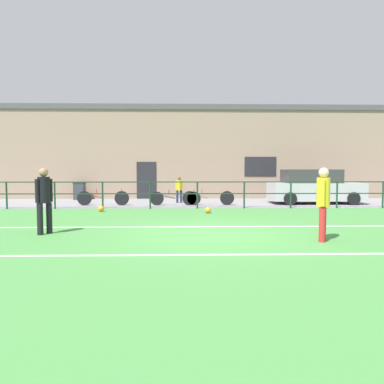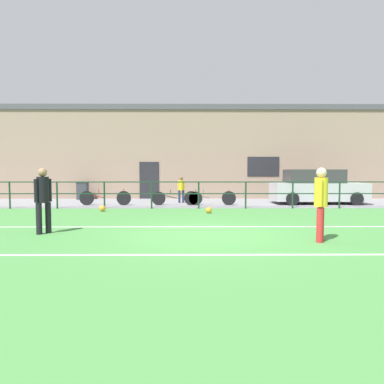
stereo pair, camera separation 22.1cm
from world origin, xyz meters
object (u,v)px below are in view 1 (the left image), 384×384
bicycle_parked_2 (175,198)px  player_striker (323,200)px  soccer_ball_spare (101,209)px  spectator_child (179,188)px  bicycle_parked_0 (103,198)px  trash_bin_0 (79,191)px  player_goalkeeper (44,197)px  soccer_ball_match (208,210)px  parked_car_red (314,187)px  bicycle_parked_1 (208,198)px

bicycle_parked_2 → player_striker: bearing=-66.4°
player_striker → soccer_ball_spare: (-6.42, 5.90, -0.83)m
spectator_child → soccer_ball_spare: bearing=38.4°
bicycle_parked_0 → bicycle_parked_2: bearing=-0.0°
trash_bin_0 → player_goalkeeper: bearing=-78.2°
player_goalkeeper → bicycle_parked_0: size_ratio=0.71×
player_goalkeeper → soccer_ball_match: bearing=-8.2°
soccer_ball_spare → parked_car_red: parked_car_red is taller
bicycle_parked_2 → trash_bin_0: size_ratio=2.37×
spectator_child → soccer_ball_match: bearing=94.7°
bicycle_parked_1 → player_striker: bearing=-75.9°
bicycle_parked_2 → parked_car_red: bearing=6.3°
parked_car_red → trash_bin_0: parked_car_red is taller
parked_car_red → bicycle_parked_0: parked_car_red is taller
soccer_ball_match → parked_car_red: bearing=33.7°
player_goalkeeper → soccer_ball_spare: (0.28, 4.86, -0.83)m
player_striker → spectator_child: (-3.38, 9.39, -0.20)m
player_striker → bicycle_parked_1: size_ratio=0.71×
soccer_ball_spare → player_striker: bearing=-42.6°
bicycle_parked_2 → soccer_ball_spare: bearing=-142.2°
soccer_ball_spare → bicycle_parked_1: (4.38, 2.23, 0.24)m
bicycle_parked_1 → soccer_ball_match: bearing=-94.2°
player_striker → trash_bin_0: bearing=-117.2°
spectator_child → player_goalkeeper: bearing=57.7°
parked_car_red → player_striker: bearing=-109.5°
player_goalkeeper → bicycle_parked_1: (4.66, 7.09, -0.59)m
spectator_child → player_striker: bearing=99.1°
spectator_child → parked_car_red: (6.52, -0.53, 0.04)m
bicycle_parked_1 → bicycle_parked_0: bearing=180.0°
soccer_ball_match → parked_car_red: 6.51m
soccer_ball_spare → spectator_child: size_ratio=0.18×
soccer_ball_match → parked_car_red: parked_car_red is taller
soccer_ball_spare → player_goalkeeper: bearing=-93.3°
soccer_ball_match → spectator_child: (-1.14, 4.13, 0.64)m
player_goalkeeper → bicycle_parked_0: (-0.15, 7.09, -0.59)m
bicycle_parked_0 → bicycle_parked_2: 3.30m
bicycle_parked_0 → bicycle_parked_1: 4.81m
player_striker → soccer_ball_spare: player_striker is taller
player_goalkeeper → soccer_ball_spare: 4.94m
spectator_child → bicycle_parked_2: spectator_child is taller
parked_car_red → bicycle_parked_1: (-5.18, -0.74, -0.43)m
player_goalkeeper → spectator_child: player_goalkeeper is taller
player_goalkeeper → player_striker: 6.77m
spectator_child → bicycle_parked_2: size_ratio=0.56×
player_striker → soccer_ball_match: 5.78m
soccer_ball_match → trash_bin_0: size_ratio=0.24×
player_goalkeeper → soccer_ball_spare: size_ratio=7.01×
soccer_ball_spare → parked_car_red: 10.03m
soccer_ball_spare → bicycle_parked_1: size_ratio=0.10×
soccer_ball_spare → trash_bin_0: size_ratio=0.24×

